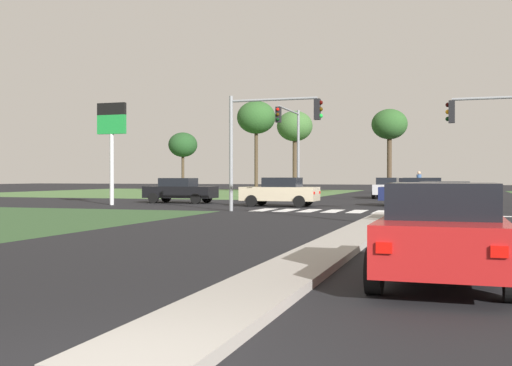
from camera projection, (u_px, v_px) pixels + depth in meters
name	position (u px, v px, depth m)	size (l,w,h in m)	color
ground_plane	(405.00, 207.00, 33.18)	(200.00, 200.00, 0.00)	black
grass_verge_far_left	(174.00, 192.00, 64.35)	(35.00, 35.00, 0.01)	#476B38
median_island_near	(346.00, 240.00, 15.11)	(1.20, 22.00, 0.14)	gray
median_island_far	(426.00, 194.00, 56.96)	(1.20, 36.00, 0.14)	gray
lane_dash_second	(505.00, 259.00, 12.13)	(0.14, 2.00, 0.01)	silver
lane_dash_third	(489.00, 233.00, 17.84)	(0.14, 2.00, 0.01)	silver
stop_bar_near	(487.00, 216.00, 25.35)	(6.40, 0.50, 0.01)	silver
crosswalk_bar_near	(264.00, 210.00, 30.21)	(0.70, 2.80, 0.01)	silver
crosswalk_bar_second	(286.00, 210.00, 29.86)	(0.70, 2.80, 0.01)	silver
crosswalk_bar_third	(310.00, 211.00, 29.50)	(0.70, 2.80, 0.01)	silver
crosswalk_bar_fourth	(333.00, 211.00, 29.15)	(0.70, 2.80, 0.01)	silver
crosswalk_bar_fifth	(357.00, 211.00, 28.79)	(0.70, 2.80, 0.01)	silver
crosswalk_bar_sixth	(382.00, 212.00, 28.44)	(0.70, 2.80, 0.01)	silver
crosswalk_bar_seventh	(408.00, 212.00, 28.08)	(0.70, 2.80, 0.01)	silver
crosswalk_bar_eighth	(434.00, 213.00, 27.73)	(0.70, 2.80, 0.01)	silver
car_blue_near	(445.00, 202.00, 20.86)	(2.02, 4.60, 1.47)	navy
car_navy_second	(420.00, 192.00, 33.97)	(4.39, 2.02, 1.59)	#161E47
car_red_third	(443.00, 231.00, 9.42)	(1.98, 4.24, 1.53)	#A31919
car_maroon_fourth	(405.00, 185.00, 64.73)	(1.95, 4.57, 1.53)	maroon
car_beige_sixth	(280.00, 192.00, 33.91)	(4.22, 2.05, 1.59)	#BCAD8E
car_black_seventh	(180.00, 190.00, 38.34)	(4.48, 1.96, 1.56)	black
car_silver_eighth	(387.00, 188.00, 46.81)	(1.94, 4.58, 1.58)	#B7B7BC
traffic_signal_far_left	(291.00, 137.00, 40.00)	(0.32, 5.32, 6.16)	gray
traffic_signal_near_left	(264.00, 131.00, 28.71)	(4.53, 0.32, 5.48)	gray
pedestrian_at_median	(419.00, 181.00, 43.77)	(0.34, 0.34, 1.90)	maroon
fuel_price_totem	(112.00, 130.00, 35.59)	(1.80, 0.24, 5.92)	silver
treeline_near	(183.00, 145.00, 70.62)	(3.33, 3.33, 6.76)	#423323
treeline_second	(256.00, 118.00, 66.85)	(4.20, 4.20, 9.91)	#423323
treeline_third	(295.00, 127.00, 65.46)	(3.80, 3.80, 8.68)	#423323
treeline_fourth	(389.00, 125.00, 61.72)	(3.58, 3.58, 8.47)	#423323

